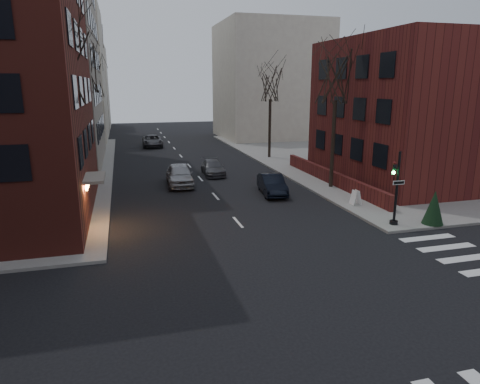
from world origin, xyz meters
The scene contains 21 objects.
ground centered at (0.00, 0.00, 0.00)m, with size 160.00×160.00×0.00m, color black.
sidewalk_far_right centered at (29.00, 30.00, 0.07)m, with size 44.00×44.00×0.15m, color gray.
building_right_brick centered at (16.50, 19.00, 5.50)m, with size 12.00×14.00×11.00m, color #5A1E1A.
low_wall_right centered at (9.30, 19.00, 0.65)m, with size 0.35×16.00×1.00m, color #5A1E1A.
building_distant_la centered at (-15.00, 55.00, 9.00)m, with size 14.00×16.00×18.00m, color beige.
building_distant_ra centered at (15.00, 50.00, 8.00)m, with size 14.00×14.00×16.00m, color beige.
building_distant_lb centered at (-13.00, 72.00, 7.00)m, with size 10.00×12.00×14.00m, color beige.
traffic_signal centered at (7.94, 8.99, 1.91)m, with size 0.76×0.44×4.00m.
tree_left_a centered at (-8.80, 14.00, 8.47)m, with size 4.18×4.18×10.26m.
tree_left_b centered at (-8.80, 26.00, 8.91)m, with size 4.40×4.40×10.80m.
tree_left_c centered at (-8.80, 40.00, 8.03)m, with size 3.96×3.96×9.72m.
tree_right_a centered at (8.80, 18.00, 8.03)m, with size 3.96×3.96×9.72m.
tree_right_b centered at (8.80, 32.00, 7.59)m, with size 3.74×3.74×9.18m.
streetlamp_near centered at (-8.20, 22.00, 4.24)m, with size 0.36×0.36×6.28m.
streetlamp_far centered at (-8.20, 42.00, 4.24)m, with size 0.36×0.36×6.28m.
parked_sedan centered at (4.00, 17.59, 0.70)m, with size 1.49×4.28×1.41m, color black.
car_lane_silver centered at (-1.93, 22.08, 0.83)m, with size 1.95×4.86×1.66m, color #949499.
car_lane_gray centered at (1.33, 25.24, 0.62)m, with size 1.73×4.25×1.23m, color #414146.
car_lane_far centered at (-2.44, 44.20, 0.72)m, with size 2.38×5.17×1.44m, color #3A393E.
sandwich_board centered at (8.04, 13.11, 0.62)m, with size 0.41×0.58×0.93m, color white.
evergreen_shrub centered at (10.08, 8.50, 1.09)m, with size 1.12×1.12×1.87m, color black.
Camera 1 is at (-5.95, -10.18, 7.54)m, focal length 32.00 mm.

